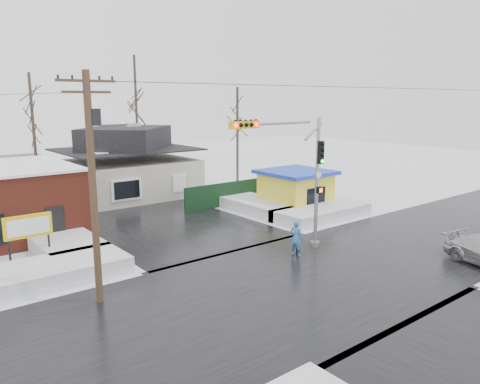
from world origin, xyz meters
TOP-DOWN VIEW (x-y plane):
  - ground at (0.00, 0.00)m, footprint 120.00×120.00m
  - road_ns at (0.00, 0.00)m, footprint 10.00×120.00m
  - road_ew at (0.00, 0.00)m, footprint 120.00×10.00m
  - snowbank_nw at (-9.00, 7.00)m, footprint 7.00×3.00m
  - snowbank_ne at (9.00, 7.00)m, footprint 7.00×3.00m
  - snowbank_nside_w at (-7.00, 12.00)m, footprint 3.00×8.00m
  - snowbank_nside_e at (7.00, 12.00)m, footprint 3.00×8.00m
  - traffic_signal at (2.43, 2.97)m, footprint 6.05×0.68m
  - utility_pole at (-7.93, 3.50)m, footprint 3.15×0.44m
  - marquee_sign at (-9.00, 9.49)m, footprint 2.20×0.21m
  - house at (2.00, 22.00)m, footprint 10.40×8.40m
  - kiosk at (9.50, 9.99)m, footprint 4.60×4.60m
  - fence at (6.50, 14.00)m, footprint 8.00×0.12m
  - tree_far_left at (-4.00, 26.00)m, footprint 3.00×3.00m
  - tree_far_mid at (6.00, 28.00)m, footprint 3.00×3.00m
  - tree_far_right at (12.00, 20.00)m, footprint 3.00×3.00m
  - pedestrian at (2.08, 2.56)m, footprint 0.67×0.81m
  - shopping_bag at (2.37, 2.69)m, footprint 0.30×0.22m

SIDE VIEW (x-z plane):
  - ground at x=0.00m, z-range 0.00..0.00m
  - road_ns at x=0.00m, z-range 0.00..0.02m
  - road_ew at x=0.00m, z-range 0.00..0.02m
  - shopping_bag at x=2.37m, z-range 0.00..0.35m
  - snowbank_nw at x=-9.00m, z-range 0.00..0.80m
  - snowbank_ne at x=9.00m, z-range 0.00..0.80m
  - snowbank_nside_w at x=-7.00m, z-range 0.00..0.80m
  - snowbank_nside_e at x=7.00m, z-range 0.00..0.80m
  - fence at x=6.50m, z-range 0.00..1.80m
  - pedestrian at x=2.08m, z-range 0.00..1.89m
  - kiosk at x=9.50m, z-range 0.03..2.90m
  - marquee_sign at x=-9.00m, z-range 0.65..3.20m
  - house at x=2.00m, z-range -0.26..5.50m
  - traffic_signal at x=2.43m, z-range 1.04..8.04m
  - utility_pole at x=-7.93m, z-range 0.61..9.61m
  - tree_far_right at x=12.00m, z-range 2.66..11.66m
  - tree_far_left at x=-4.00m, z-range 2.95..12.95m
  - tree_far_mid at x=6.00m, z-range 3.54..15.54m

